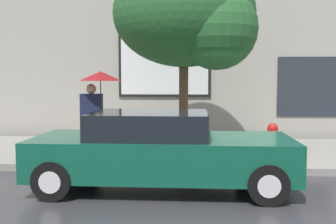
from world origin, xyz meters
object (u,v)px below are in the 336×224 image
(fire_hydrant, at_px, (272,142))
(street_tree, at_px, (190,17))
(pedestrian_with_umbrella, at_px, (97,89))
(parked_car, at_px, (160,150))

(fire_hydrant, relative_size, street_tree, 0.18)
(fire_hydrant, distance_m, pedestrian_with_umbrella, 4.11)
(pedestrian_with_umbrella, height_order, street_tree, street_tree)
(parked_car, xyz_separation_m, street_tree, (0.50, 2.35, 2.67))
(parked_car, bearing_deg, street_tree, 78.05)
(fire_hydrant, height_order, pedestrian_with_umbrella, pedestrian_with_umbrella)
(fire_hydrant, bearing_deg, pedestrian_with_umbrella, 176.10)
(parked_car, relative_size, street_tree, 0.99)
(parked_car, height_order, fire_hydrant, parked_car)
(parked_car, height_order, pedestrian_with_umbrella, pedestrian_with_umbrella)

